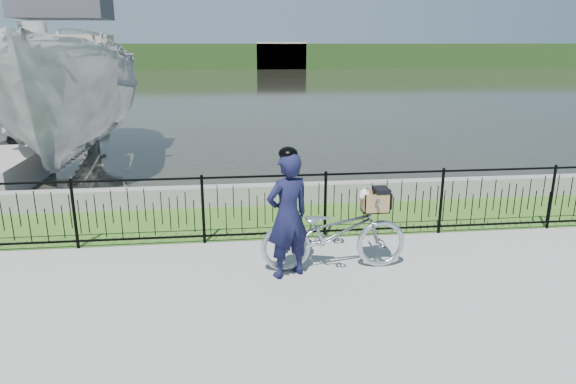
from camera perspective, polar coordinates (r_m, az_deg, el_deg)
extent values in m
plane|color=gray|center=(7.12, -1.58, -10.10)|extent=(120.00, 120.00, 0.00)
cube|color=#39621E|center=(9.51, -2.96, -3.13)|extent=(60.00, 2.00, 0.01)
plane|color=black|center=(39.49, -5.89, 11.63)|extent=(120.00, 120.00, 0.00)
cube|color=gray|center=(10.40, -3.34, -0.29)|extent=(60.00, 0.30, 0.40)
cube|color=#254219|center=(66.38, -6.32, 14.78)|extent=(120.00, 6.00, 3.00)
cube|color=#AB9D89|center=(66.69, -22.47, 14.13)|extent=(8.00, 4.00, 4.00)
cube|color=#AB9D89|center=(65.20, -0.85, 14.93)|extent=(6.00, 3.00, 3.20)
imported|color=#ADB2BA|center=(7.39, 5.12, -4.49)|extent=(2.10, 0.73, 1.10)
cube|color=black|center=(7.42, 9.62, -2.09)|extent=(0.38, 0.18, 0.02)
cube|color=olive|center=(7.42, 9.62, -2.03)|extent=(0.37, 0.27, 0.01)
cube|color=olive|center=(7.50, 9.41, -0.77)|extent=(0.37, 0.01, 0.28)
cube|color=olive|center=(7.26, 9.95, -1.36)|extent=(0.37, 0.02, 0.28)
cube|color=olive|center=(7.43, 10.98, -1.01)|extent=(0.02, 0.27, 0.28)
cube|color=olive|center=(7.33, 8.35, -1.11)|extent=(0.02, 0.27, 0.28)
cube|color=black|center=(7.36, 10.34, 0.23)|extent=(0.20, 0.28, 0.06)
cube|color=black|center=(7.43, 11.12, -0.80)|extent=(0.02, 0.28, 0.22)
ellipsoid|color=silver|center=(7.38, 9.52, -1.14)|extent=(0.31, 0.22, 0.20)
sphere|color=silver|center=(7.28, 8.52, -0.25)|extent=(0.15, 0.15, 0.15)
sphere|color=silver|center=(7.26, 8.17, -0.54)|extent=(0.07, 0.07, 0.07)
sphere|color=black|center=(7.25, 8.00, -0.61)|extent=(0.02, 0.02, 0.02)
cone|color=#9E7942|center=(7.32, 8.42, 0.33)|extent=(0.06, 0.08, 0.08)
cone|color=#9E7942|center=(7.24, 8.78, 0.12)|extent=(0.06, 0.08, 0.08)
imported|color=black|center=(7.02, -0.04, -2.68)|extent=(0.76, 0.65, 1.77)
ellipsoid|color=black|center=(6.78, -0.04, 4.23)|extent=(0.26, 0.29, 0.18)
imported|color=#B8B8B7|center=(14.77, -22.82, 9.60)|extent=(4.31, 9.41, 3.52)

